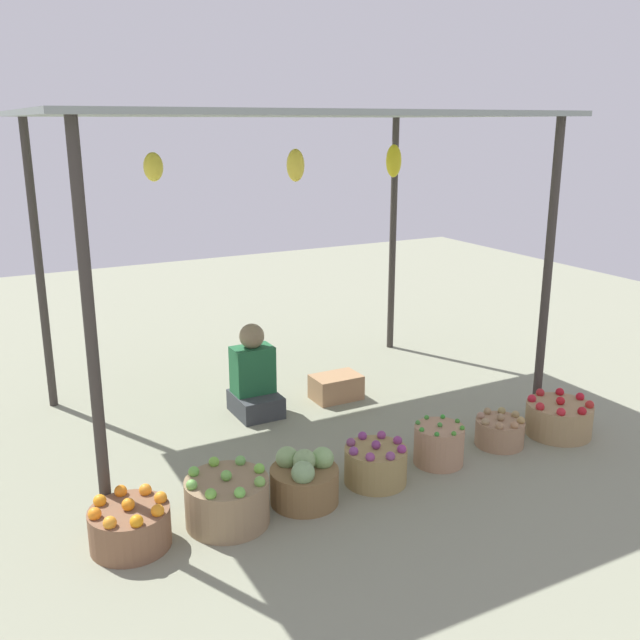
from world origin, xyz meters
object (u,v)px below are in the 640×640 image
(basket_green_chilies, at_px, (439,444))
(wooden_crate_near_vendor, at_px, (336,387))
(basket_green_apples, at_px, (227,500))
(basket_red_apples, at_px, (559,418))
(basket_purple_onions, at_px, (376,464))
(basket_potatoes, at_px, (500,431))
(basket_cabbages, at_px, (304,480))
(basket_oranges, at_px, (130,526))
(vendor_person, at_px, (254,380))

(basket_green_chilies, xyz_separation_m, wooden_crate_near_vendor, (-0.05, 1.43, -0.03))
(basket_green_apples, distance_m, basket_red_apples, 2.78)
(basket_purple_onions, height_order, basket_red_apples, basket_red_apples)
(basket_green_apples, height_order, wooden_crate_near_vendor, basket_green_apples)
(basket_green_chilies, height_order, basket_potatoes, basket_green_chilies)
(basket_cabbages, height_order, basket_purple_onions, basket_cabbages)
(basket_red_apples, bearing_deg, basket_green_apples, 179.62)
(basket_oranges, bearing_deg, vendor_person, 46.28)
(vendor_person, distance_m, wooden_crate_near_vendor, 0.79)
(basket_oranges, bearing_deg, basket_red_apples, -0.89)
(basket_cabbages, relative_size, basket_potatoes, 1.21)
(basket_oranges, xyz_separation_m, basket_red_apples, (3.36, -0.05, 0.00))
(basket_green_apples, xyz_separation_m, wooden_crate_near_vendor, (1.59, 1.46, -0.04))
(basket_purple_onions, height_order, basket_potatoes, basket_purple_onions)
(basket_green_apples, bearing_deg, basket_green_chilies, 1.02)
(basket_cabbages, bearing_deg, wooden_crate_near_vendor, 54.05)
(vendor_person, height_order, basket_potatoes, vendor_person)
(basket_potatoes, bearing_deg, basket_green_chilies, -177.96)
(basket_green_apples, distance_m, basket_potatoes, 2.23)
(basket_oranges, relative_size, basket_purple_onions, 1.09)
(basket_oranges, bearing_deg, basket_green_apples, -3.34)
(basket_cabbages, distance_m, wooden_crate_near_vendor, 1.80)
(basket_oranges, distance_m, basket_green_chilies, 2.22)
(basket_oranges, height_order, basket_purple_onions, basket_purple_onions)
(basket_green_apples, xyz_separation_m, basket_green_chilies, (1.64, 0.03, -0.01))
(basket_oranges, relative_size, basket_potatoes, 1.27)
(basket_cabbages, xyz_separation_m, basket_purple_onions, (0.55, 0.00, -0.02))
(basket_green_apples, distance_m, basket_green_chilies, 1.64)
(basket_cabbages, bearing_deg, basket_purple_onions, 0.50)
(basket_green_chilies, distance_m, basket_potatoes, 0.60)
(basket_green_chilies, xyz_separation_m, basket_red_apples, (1.14, -0.05, -0.01))
(basket_green_apples, bearing_deg, basket_purple_onions, 0.28)
(basket_red_apples, xyz_separation_m, wooden_crate_near_vendor, (-1.19, 1.47, -0.02))
(basket_purple_onions, distance_m, wooden_crate_near_vendor, 1.54)
(basket_green_chilies, relative_size, basket_potatoes, 0.97)
(wooden_crate_near_vendor, bearing_deg, basket_green_chilies, -88.01)
(vendor_person, relative_size, basket_green_apples, 1.51)
(basket_cabbages, relative_size, wooden_crate_near_vendor, 1.05)
(basket_green_chilies, bearing_deg, basket_cabbages, -178.52)
(basket_cabbages, xyz_separation_m, basket_green_chilies, (1.10, 0.03, -0.01))
(basket_oranges, distance_m, basket_green_apples, 0.59)
(basket_potatoes, bearing_deg, wooden_crate_near_vendor, 114.61)
(basket_purple_onions, bearing_deg, basket_red_apples, -0.80)
(basket_cabbages, bearing_deg, basket_oranges, 178.27)
(vendor_person, bearing_deg, basket_cabbages, -100.86)
(basket_potatoes, bearing_deg, basket_green_apples, -178.71)
(basket_green_apples, xyz_separation_m, basket_red_apples, (2.78, -0.02, -0.02))
(basket_purple_onions, relative_size, basket_potatoes, 1.16)
(basket_potatoes, bearing_deg, vendor_person, 134.08)
(basket_green_chilies, bearing_deg, vendor_person, 118.91)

